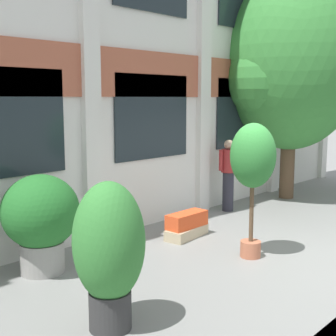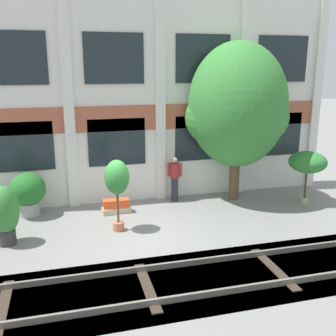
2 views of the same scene
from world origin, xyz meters
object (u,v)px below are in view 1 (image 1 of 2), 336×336
(potted_plant_stone_basin, at_px, (109,249))
(potted_plant_fluted_column, at_px, (41,217))
(broadleaf_tree, at_px, (291,66))
(potted_plant_low_pan, at_px, (253,161))
(potted_plant_square_trough, at_px, (187,226))
(resident_by_doorway, at_px, (228,173))

(potted_plant_stone_basin, distance_m, potted_plant_fluted_column, 2.16)
(broadleaf_tree, bearing_deg, potted_plant_fluted_column, 179.33)
(potted_plant_low_pan, bearing_deg, potted_plant_square_trough, 85.23)
(potted_plant_low_pan, xyz_separation_m, resident_by_doorway, (2.40, 2.17, -0.72))
(potted_plant_fluted_column, distance_m, potted_plant_square_trough, 2.96)
(potted_plant_stone_basin, distance_m, potted_plant_square_trough, 3.77)
(potted_plant_stone_basin, relative_size, resident_by_doorway, 1.03)
(potted_plant_low_pan, relative_size, potted_plant_fluted_column, 1.48)
(potted_plant_stone_basin, relative_size, potted_plant_square_trough, 1.71)
(broadleaf_tree, bearing_deg, potted_plant_square_trough, -175.34)
(potted_plant_fluted_column, bearing_deg, resident_by_doorway, 2.38)
(potted_plant_fluted_column, distance_m, resident_by_doorway, 5.14)
(potted_plant_low_pan, height_order, resident_by_doorway, potted_plant_low_pan)
(potted_plant_stone_basin, bearing_deg, potted_plant_square_trough, 26.63)
(broadleaf_tree, xyz_separation_m, potted_plant_square_trough, (-4.52, -0.37, -3.20))
(potted_plant_low_pan, height_order, potted_plant_stone_basin, potted_plant_low_pan)
(potted_plant_stone_basin, height_order, resident_by_doorway, potted_plant_stone_basin)
(broadleaf_tree, xyz_separation_m, resident_by_doorway, (-2.25, 0.30, -2.53))
(broadleaf_tree, height_order, potted_plant_stone_basin, broadleaf_tree)
(broadleaf_tree, distance_m, potted_plant_square_trough, 5.55)
(broadleaf_tree, height_order, potted_plant_fluted_column, broadleaf_tree)
(potted_plant_low_pan, xyz_separation_m, potted_plant_stone_basin, (-3.19, -0.16, -0.67))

